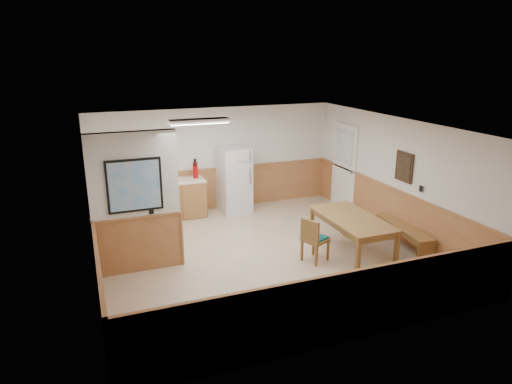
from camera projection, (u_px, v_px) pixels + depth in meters
name	position (u px, v px, depth m)	size (l,w,h in m)	color
ground	(261.00, 255.00, 8.81)	(6.00, 6.00, 0.00)	tan
ceiling	(261.00, 126.00, 8.08)	(6.00, 6.00, 0.02)	white
back_wall	(215.00, 159.00, 11.12)	(6.00, 0.02, 2.50)	white
right_wall	(395.00, 178.00, 9.48)	(0.02, 6.00, 2.50)	white
left_wall	(90.00, 212.00, 7.41)	(0.02, 6.00, 2.50)	white
wainscot_back	(216.00, 189.00, 11.32)	(6.00, 0.04, 1.00)	#B07B46
wainscot_right	(391.00, 212.00, 9.70)	(0.04, 6.00, 1.00)	#B07B46
wainscot_left	(96.00, 254.00, 7.64)	(0.04, 6.00, 1.00)	#B07B46
partition_wall	(136.00, 205.00, 7.85)	(1.50, 0.20, 2.50)	white
kitchen_counter	(170.00, 199.00, 10.65)	(2.20, 0.61, 1.00)	#925D33
exterior_door	(344.00, 167.00, 11.22)	(0.07, 1.02, 2.15)	white
kitchen_window	(126.00, 154.00, 10.29)	(0.80, 0.04, 1.00)	white
wall_painting	(404.00, 167.00, 9.12)	(0.04, 0.50, 0.60)	#332214
fluorescent_fixture	(199.00, 121.00, 8.98)	(1.20, 0.30, 0.09)	white
refrigerator	(234.00, 180.00, 11.05)	(0.74, 0.74, 1.59)	silver
dining_table	(352.00, 222.00, 8.66)	(0.93, 1.84, 0.75)	#A16F3B
dining_bench	(404.00, 231.00, 9.07)	(0.53, 1.63, 0.45)	#A16F3B
dining_chair	(313.00, 237.00, 8.37)	(0.66, 0.57, 0.85)	#A16F3B
fire_extinguisher	(195.00, 170.00, 10.72)	(0.13, 0.13, 0.46)	#B6090A
soap_bottle	(131.00, 180.00, 10.19)	(0.07, 0.07, 0.23)	#198A38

